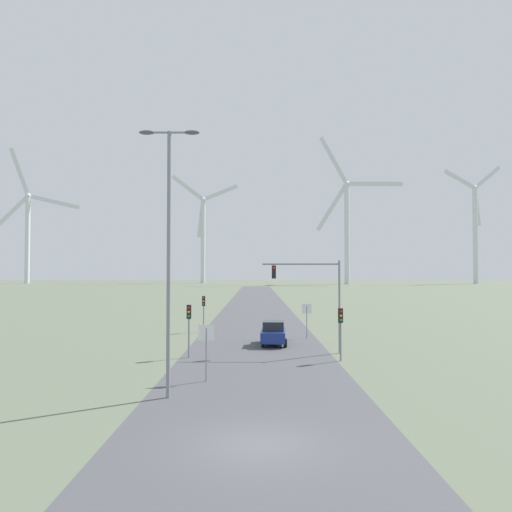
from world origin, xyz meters
The scene contains 14 objects.
ground_plane centered at (0.00, 0.00, 0.00)m, with size 600.00×600.00×0.00m, color #5B6651.
road_surface centered at (0.00, 48.00, 0.00)m, with size 10.00×240.00×0.01m.
streetlamp centered at (-3.96, 5.95, 7.26)m, with size 2.74×0.32×11.95m.
stop_sign_near centered at (-2.60, 9.21, 2.01)m, with size 0.81×0.07×2.86m.
stop_sign_far centered at (4.20, 25.62, 2.01)m, with size 0.81×0.07×2.87m.
traffic_light_post_near_left centered at (-4.42, 16.18, 2.51)m, with size 0.28×0.34×3.42m.
traffic_light_post_near_right centered at (5.23, 14.94, 2.41)m, with size 0.28×0.33×3.29m.
traffic_light_post_mid_left centered at (-4.90, 29.85, 2.43)m, with size 0.28×0.34×3.30m.
traffic_light_mast_overhead centered at (3.83, 17.91, 4.58)m, with size 5.36×0.35×6.35m.
car_approaching centered at (1.27, 21.75, 0.91)m, with size 2.04×4.20×1.83m.
wind_turbine_far_left centered at (-105.90, 213.88, 26.06)m, with size 35.57×15.22×62.56m.
wind_turbine_left centered at (-25.70, 224.14, 25.18)m, with size 31.52×8.29×51.80m.
wind_turbine_center centered at (39.63, 200.65, 27.95)m, with size 36.48×7.63×65.29m.
wind_turbine_right centered at (99.45, 209.13, 26.74)m, with size 29.47×9.38×54.61m.
Camera 1 is at (-0.06, -16.31, 5.60)m, focal length 35.00 mm.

